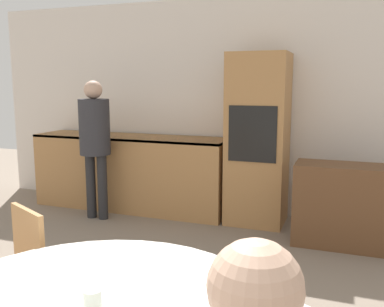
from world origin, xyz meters
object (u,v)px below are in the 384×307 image
(sideboard, at_px, (351,206))
(cup, at_px, (93,301))
(oven_unit, at_px, (258,140))
(person_standing, at_px, (95,135))
(chair_far_left, at_px, (14,277))

(sideboard, xyz_separation_m, cup, (-0.93, -3.04, 0.37))
(oven_unit, height_order, sideboard, oven_unit)
(oven_unit, distance_m, sideboard, 1.24)
(person_standing, bearing_deg, cup, -57.23)
(sideboard, bearing_deg, chair_far_left, -125.73)
(sideboard, bearing_deg, person_standing, -178.01)
(oven_unit, xyz_separation_m, person_standing, (-1.80, -0.52, 0.04))
(oven_unit, relative_size, person_standing, 1.19)
(chair_far_left, height_order, cup, chair_far_left)
(chair_far_left, bearing_deg, oven_unit, 100.88)
(chair_far_left, distance_m, person_standing, 2.67)
(chair_far_left, bearing_deg, sideboard, 80.11)
(person_standing, relative_size, cup, 18.43)
(cup, bearing_deg, oven_unit, 91.57)
(person_standing, bearing_deg, sideboard, 1.99)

